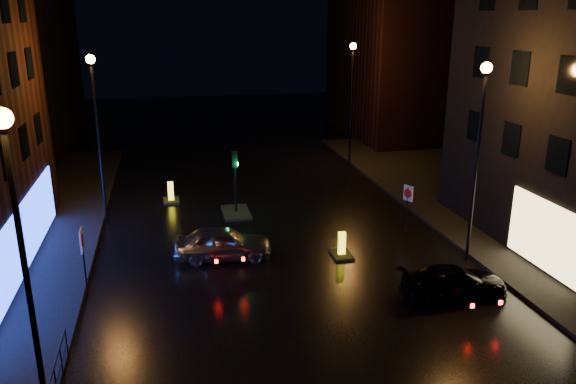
% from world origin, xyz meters
% --- Properties ---
extents(ground, '(120.00, 120.00, 0.00)m').
position_xyz_m(ground, '(0.00, 0.00, 0.00)').
color(ground, black).
rests_on(ground, ground).
extents(pavement_right, '(12.00, 44.00, 0.15)m').
position_xyz_m(pavement_right, '(14.00, 8.00, 0.07)').
color(pavement_right, black).
rests_on(pavement_right, ground).
extents(building_far_left, '(8.00, 16.00, 14.00)m').
position_xyz_m(building_far_left, '(-16.00, 35.00, 7.00)').
color(building_far_left, black).
rests_on(building_far_left, ground).
extents(building_far_right, '(8.00, 14.00, 12.00)m').
position_xyz_m(building_far_right, '(15.00, 32.00, 6.00)').
color(building_far_right, black).
rests_on(building_far_right, ground).
extents(street_lamp_lnear, '(0.44, 0.44, 8.37)m').
position_xyz_m(street_lamp_lnear, '(-7.80, -2.00, 5.56)').
color(street_lamp_lnear, black).
rests_on(street_lamp_lnear, ground).
extents(street_lamp_lfar, '(0.44, 0.44, 8.37)m').
position_xyz_m(street_lamp_lfar, '(-7.80, 14.00, 5.56)').
color(street_lamp_lfar, black).
rests_on(street_lamp_lfar, ground).
extents(street_lamp_rnear, '(0.44, 0.44, 8.37)m').
position_xyz_m(street_lamp_rnear, '(7.80, 6.00, 5.56)').
color(street_lamp_rnear, black).
rests_on(street_lamp_rnear, ground).
extents(street_lamp_rfar, '(0.44, 0.44, 8.37)m').
position_xyz_m(street_lamp_rfar, '(7.80, 22.00, 5.56)').
color(street_lamp_rfar, black).
rests_on(street_lamp_rfar, ground).
extents(traffic_signal, '(1.40, 2.40, 3.45)m').
position_xyz_m(traffic_signal, '(-1.20, 14.00, 0.50)').
color(traffic_signal, black).
rests_on(traffic_signal, ground).
extents(silver_hatchback, '(4.33, 2.12, 1.42)m').
position_xyz_m(silver_hatchback, '(-2.49, 8.39, 0.71)').
color(silver_hatchback, '#9DA0A4').
rests_on(silver_hatchback, ground).
extents(dark_sedan, '(4.11, 1.74, 1.18)m').
position_xyz_m(dark_sedan, '(5.55, 3.03, 0.59)').
color(dark_sedan, black).
rests_on(dark_sedan, ground).
extents(bollard_near, '(0.86, 1.28, 1.11)m').
position_xyz_m(bollard_near, '(2.60, 7.50, 0.24)').
color(bollard_near, black).
rests_on(bollard_near, ground).
extents(bollard_far, '(0.89, 1.33, 1.16)m').
position_xyz_m(bollard_far, '(-4.53, 16.79, 0.25)').
color(bollard_far, black).
rests_on(bollard_far, ground).
extents(road_sign_left, '(0.09, 0.63, 2.61)m').
position_xyz_m(road_sign_left, '(-7.90, 6.25, 1.96)').
color(road_sign_left, black).
rests_on(road_sign_left, ground).
extents(road_sign_right, '(0.26, 0.54, 2.33)m').
position_xyz_m(road_sign_right, '(6.59, 9.67, 1.75)').
color(road_sign_right, black).
rests_on(road_sign_right, ground).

